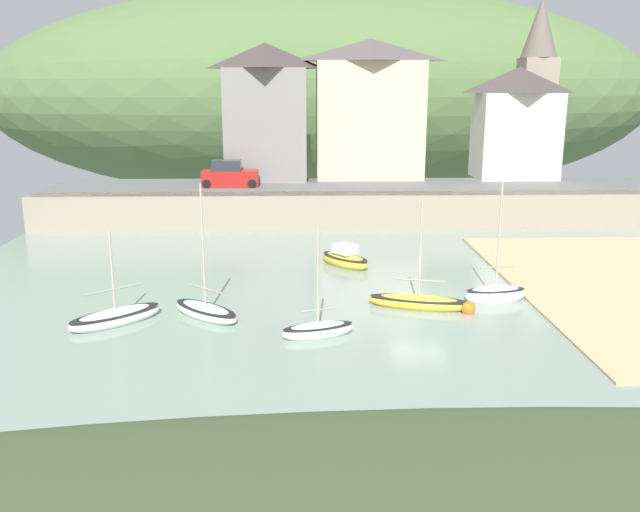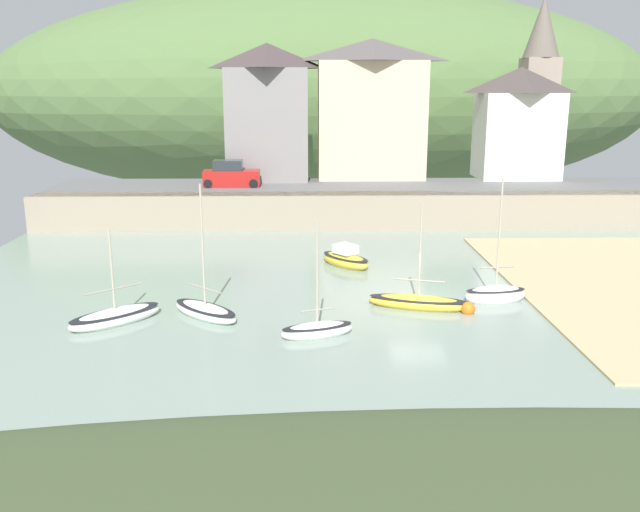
# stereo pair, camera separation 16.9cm
# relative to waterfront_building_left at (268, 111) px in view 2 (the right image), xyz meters

# --- Properties ---
(ground) EXTENTS (48.00, 41.00, 0.61)m
(ground) POSITION_rel_waterfront_building_left_xyz_m (9.50, -34.76, -7.54)
(ground) COLOR gray
(quay_seawall) EXTENTS (48.00, 9.40, 2.40)m
(quay_seawall) POSITION_rel_waterfront_building_left_xyz_m (8.11, -7.70, -6.35)
(quay_seawall) COLOR gray
(quay_seawall) RESTS_ON ground
(hillside_backdrop) EXTENTS (80.00, 44.00, 24.70)m
(hillside_backdrop) POSITION_rel_waterfront_building_left_xyz_m (5.03, 30.00, 0.94)
(hillside_backdrop) COLOR #516E3C
(hillside_backdrop) RESTS_ON ground
(waterfront_building_left) EXTENTS (6.57, 6.26, 10.46)m
(waterfront_building_left) POSITION_rel_waterfront_building_left_xyz_m (0.00, 0.00, 0.00)
(waterfront_building_left) COLOR gray
(waterfront_building_left) RESTS_ON ground
(waterfront_building_centre) EXTENTS (8.67, 4.36, 10.79)m
(waterfront_building_centre) POSITION_rel_waterfront_building_left_xyz_m (8.17, 0.00, 0.17)
(waterfront_building_centre) COLOR beige
(waterfront_building_centre) RESTS_ON ground
(waterfront_building_right) EXTENTS (6.51, 4.85, 8.68)m
(waterfront_building_right) POSITION_rel_waterfront_building_left_xyz_m (19.90, 0.00, -0.88)
(waterfront_building_right) COLOR silver
(waterfront_building_right) RESTS_ON ground
(church_with_spire) EXTENTS (3.00, 3.00, 14.41)m
(church_with_spire) POSITION_rel_waterfront_building_left_xyz_m (22.65, 4.00, 2.13)
(church_with_spire) COLOR gray
(church_with_spire) RESTS_ON ground
(sailboat_nearest_shore) EXTENTS (3.60, 3.47, 5.87)m
(sailboat_nearest_shore) POSITION_rel_waterfront_building_left_xyz_m (-1.40, -26.83, -7.46)
(sailboat_nearest_shore) COLOR white
(sailboat_nearest_shore) RESTS_ON ground
(sailboat_tall_mast) EXTENTS (3.10, 1.83, 4.80)m
(sailboat_tall_mast) POSITION_rel_waterfront_building_left_xyz_m (3.37, -29.31, -7.44)
(sailboat_tall_mast) COLOR white
(sailboat_tall_mast) RESTS_ON ground
(motorboat_with_cabin) EXTENTS (2.98, 1.40, 5.91)m
(motorboat_with_cabin) POSITION_rel_waterfront_building_left_xyz_m (11.63, -25.04, -7.36)
(motorboat_with_cabin) COLOR white
(motorboat_with_cabin) RESTS_ON ground
(rowboat_small_beached) EXTENTS (4.65, 2.38, 4.93)m
(rowboat_small_beached) POSITION_rel_waterfront_building_left_xyz_m (7.95, -25.86, -7.46)
(rowboat_small_beached) COLOR gold
(rowboat_small_beached) RESTS_ON ground
(fishing_boat_green) EXTENTS (3.95, 3.75, 4.14)m
(fishing_boat_green) POSITION_rel_waterfront_building_left_xyz_m (-5.04, -27.57, -7.45)
(fishing_boat_green) COLOR white
(fishing_boat_green) RESTS_ON ground
(sailboat_blue_trim) EXTENTS (3.19, 3.45, 1.38)m
(sailboat_blue_trim) POSITION_rel_waterfront_building_left_xyz_m (5.12, -18.43, -7.36)
(sailboat_blue_trim) COLOR gold
(sailboat_blue_trim) RESTS_ON ground
(parked_car_near_slipway) EXTENTS (4.12, 1.82, 1.95)m
(parked_car_near_slipway) POSITION_rel_waterfront_building_left_xyz_m (-2.57, -4.50, -4.50)
(parked_car_near_slipway) COLOR #AB1C19
(parked_car_near_slipway) RESTS_ON ground
(mooring_buoy) EXTENTS (0.62, 0.62, 0.62)m
(mooring_buoy) POSITION_rel_waterfront_building_left_xyz_m (9.99, -26.68, -7.52)
(mooring_buoy) COLOR orange
(mooring_buoy) RESTS_ON ground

